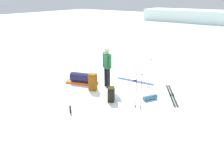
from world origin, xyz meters
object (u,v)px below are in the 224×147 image
Objects in this scene: ski_pair_near at (172,95)px; gear_sled at (82,79)px; backpack_large_dark at (111,94)px; sleeping_mat_rolled at (150,97)px; thermos_bottle at (70,109)px; ski_pair_far at (135,81)px; ski_poles_planted_near at (139,89)px; ski_poles_planted_far at (150,72)px; backpack_bright at (93,82)px; skier_standing at (107,65)px.

gear_sled is at bearing -161.96° from ski_pair_near.
backpack_large_dark reaches higher than ski_pair_near.
thermos_bottle reaches higher than sleeping_mat_rolled.
ski_poles_planted_near is at bearing -57.49° from ski_pair_far.
ski_poles_planted_far reaches higher than ski_poles_planted_near.
ski_poles_planted_near is 1.03m from sleeping_mat_rolled.
backpack_bright reaches higher than sleeping_mat_rolled.
backpack_bright is 2.34m from ski_poles_planted_far.
backpack_large_dark is 1.93m from ski_poles_planted_far.
ski_pair_near is at bearing 18.03° from skier_standing.
skier_standing is at bearing -151.36° from ski_poles_planted_far.
ski_poles_planted_near reaches higher than backpack_bright.
skier_standing reaches higher than backpack_large_dark.
sleeping_mat_rolled is at bearing 14.36° from backpack_bright.
ski_pair_far is 6.65× the size of thermos_bottle.
ski_pair_far is at bearing 156.51° from ski_poles_planted_far.
thermos_bottle is (0.31, -2.41, -0.82)m from skier_standing.
ski_poles_planted_far is (-1.00, 0.01, 0.72)m from ski_pair_near.
ski_poles_planted_far is (0.64, 1.76, 0.47)m from backpack_large_dark.
ski_poles_planted_far is 5.06× the size of thermos_bottle.
skier_standing is at bearing -118.78° from ski_pair_far.
backpack_bright is 0.48× the size of gear_sled.
ski_poles_planted_far is (1.81, 1.43, 0.38)m from backpack_bright.
ski_poles_planted_far reaches higher than ski_pair_far.
skier_standing is 2.19m from sleeping_mat_rolled.
ski_pair_near is at bearing 26.77° from backpack_bright.
ski_poles_planted_near is (1.30, -2.03, 0.70)m from ski_pair_far.
thermos_bottle is (1.43, -2.04, -0.09)m from gear_sled.
backpack_large_dark is (0.22, -2.13, 0.25)m from ski_pair_far.
ski_pair_far is at bearing 137.94° from sleeping_mat_rolled.
backpack_bright is at bearing 164.30° from backpack_large_dark.
skier_standing is 1.39m from gear_sled.
backpack_large_dark reaches higher than sleeping_mat_rolled.
ski_pair_far is at bearing 168.34° from ski_pair_near.
ski_pair_near is 3.23× the size of backpack_large_dark.
gear_sled is at bearing 164.48° from backpack_large_dark.
ski_pair_near is 3.92m from thermos_bottle.
ski_pair_far is 3.14× the size of sleeping_mat_rolled.
gear_sled is 2.67× the size of sleeping_mat_rolled.
thermos_bottle is at bearing -95.62° from ski_pair_far.
backpack_large_dark is at bearing 68.63° from thermos_bottle.
backpack_bright is at bearing -141.70° from ski_poles_planted_far.
gear_sled is (-3.65, -1.19, 0.21)m from ski_pair_near.
backpack_bright is (-0.95, -1.80, 0.33)m from ski_pair_far.
ski_pair_near is 1.00× the size of ski_pair_far.
thermos_bottle is at bearing -71.92° from backpack_bright.
ski_pair_near is 1.31× the size of ski_poles_planted_far.
backpack_bright is 0.54× the size of ski_poles_planted_far.
skier_standing is 1.16× the size of gear_sled.
backpack_bright is 0.55× the size of ski_poles_planted_near.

